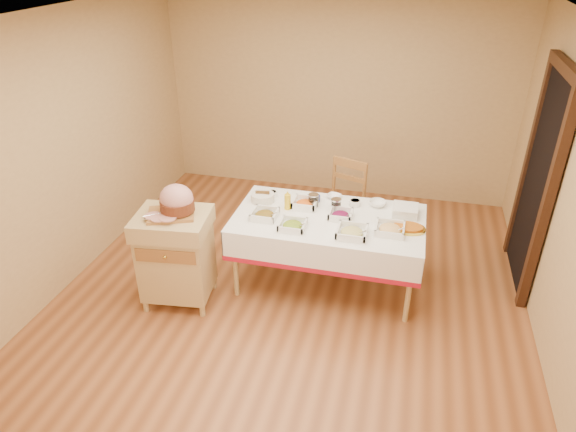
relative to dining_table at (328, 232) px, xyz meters
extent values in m
plane|color=#96562E|center=(-0.30, -0.30, -0.60)|extent=(5.00, 5.00, 0.00)
plane|color=white|center=(-0.30, -0.30, 2.00)|extent=(5.00, 5.00, 0.00)
plane|color=tan|center=(-0.30, 2.20, 0.70)|extent=(4.50, 0.00, 4.50)
plane|color=tan|center=(-0.30, -2.80, 0.70)|extent=(4.50, 0.00, 4.50)
plane|color=tan|center=(-2.55, -0.30, 0.70)|extent=(0.00, 5.00, 5.00)
plane|color=tan|center=(1.95, -0.30, 0.70)|extent=(0.00, 5.00, 5.00)
cube|color=black|center=(1.91, 0.60, 0.45)|extent=(0.06, 0.90, 2.10)
cube|color=#351C10|center=(1.89, 0.10, 0.45)|extent=(0.08, 0.10, 2.10)
cube|color=#351C10|center=(1.89, 1.10, 0.45)|extent=(0.08, 0.10, 2.10)
cube|color=#351C10|center=(1.89, 0.60, 1.55)|extent=(0.08, 1.10, 0.10)
cube|color=tan|center=(0.00, 0.00, 0.13)|extent=(1.80, 1.00, 0.04)
cylinder|color=tan|center=(-0.82, -0.42, -0.24)|extent=(0.05, 0.05, 0.71)
cylinder|color=tan|center=(-0.82, 0.42, -0.24)|extent=(0.05, 0.05, 0.71)
cylinder|color=tan|center=(0.82, -0.42, -0.24)|extent=(0.05, 0.05, 0.71)
cylinder|color=tan|center=(0.82, 0.42, -0.24)|extent=(0.05, 0.05, 0.71)
cube|color=white|center=(0.00, 0.00, 0.16)|extent=(1.82, 1.02, 0.01)
cube|color=tan|center=(-1.33, -0.62, -0.16)|extent=(0.67, 0.58, 0.66)
cube|color=tan|center=(-1.33, -0.62, 0.25)|extent=(0.72, 0.63, 0.16)
cube|color=#986431|center=(-1.33, -0.88, 0.06)|extent=(0.55, 0.08, 0.13)
sphere|color=gold|center=(-1.33, -0.89, 0.06)|extent=(0.03, 0.03, 0.03)
cylinder|color=tan|center=(-1.60, -0.84, -0.54)|extent=(0.05, 0.05, 0.11)
cylinder|color=tan|center=(-1.60, -0.40, -0.54)|extent=(0.05, 0.05, 0.11)
cylinder|color=tan|center=(-1.05, -0.84, -0.54)|extent=(0.05, 0.05, 0.11)
cylinder|color=tan|center=(-1.05, -0.40, -0.54)|extent=(0.05, 0.05, 0.11)
cube|color=#986431|center=(0.00, 0.75, -0.11)|extent=(0.56, 0.54, 0.03)
cylinder|color=#986431|center=(-0.24, 0.63, -0.36)|extent=(0.04, 0.04, 0.48)
cylinder|color=#986431|center=(-0.11, 0.99, -0.36)|extent=(0.04, 0.04, 0.48)
cylinder|color=#986431|center=(0.12, 0.51, -0.36)|extent=(0.04, 0.04, 0.48)
cylinder|color=#986431|center=(0.25, 0.87, -0.36)|extent=(0.04, 0.04, 0.48)
cylinder|color=#986431|center=(-0.11, 0.99, 0.13)|extent=(0.04, 0.04, 0.51)
cylinder|color=#986431|center=(0.25, 0.87, 0.13)|extent=(0.04, 0.04, 0.51)
cube|color=#986431|center=(0.07, 0.93, 0.34)|extent=(0.39, 0.16, 0.10)
cube|color=#986431|center=(-1.33, -0.62, 0.35)|extent=(0.40, 0.32, 0.03)
ellipsoid|color=tan|center=(-1.28, -0.58, 0.49)|extent=(0.30, 0.27, 0.26)
cylinder|color=#5A2814|center=(-1.28, -0.58, 0.42)|extent=(0.31, 0.31, 0.10)
cube|color=silver|center=(-1.38, -0.78, 0.37)|extent=(0.26, 0.11, 0.00)
cylinder|color=silver|center=(-1.41, -0.67, 0.37)|extent=(0.29, 0.09, 0.01)
cube|color=white|center=(-0.60, -0.15, 0.17)|extent=(0.24, 0.24, 0.02)
ellipsoid|color=#AA2113|center=(-0.60, -0.15, 0.19)|extent=(0.18, 0.18, 0.06)
cylinder|color=silver|center=(-0.54, -0.18, 0.20)|extent=(0.15, 0.01, 0.11)
cube|color=white|center=(-0.29, -0.28, 0.17)|extent=(0.24, 0.24, 0.01)
ellipsoid|color=gold|center=(-0.29, -0.28, 0.19)|extent=(0.18, 0.18, 0.06)
cylinder|color=silver|center=(-0.24, -0.31, 0.19)|extent=(0.13, 0.01, 0.10)
cube|color=white|center=(0.26, -0.28, 0.17)|extent=(0.27, 0.27, 0.02)
ellipsoid|color=tan|center=(0.26, -0.28, 0.19)|extent=(0.20, 0.20, 0.07)
cylinder|color=silver|center=(0.32, -0.31, 0.20)|extent=(0.15, 0.01, 0.11)
cube|color=white|center=(0.59, -0.13, 0.17)|extent=(0.26, 0.26, 0.01)
ellipsoid|color=#DFB16A|center=(0.59, -0.13, 0.19)|extent=(0.20, 0.20, 0.07)
cylinder|color=silver|center=(0.65, -0.16, 0.19)|extent=(0.14, 0.01, 0.10)
cube|color=white|center=(-0.27, 0.16, 0.17)|extent=(0.24, 0.24, 0.02)
ellipsoid|color=orange|center=(-0.27, 0.16, 0.19)|extent=(0.18, 0.18, 0.06)
cylinder|color=silver|center=(-0.22, 0.14, 0.20)|extent=(0.16, 0.01, 0.11)
cube|color=white|center=(0.11, 0.02, 0.17)|extent=(0.22, 0.22, 0.01)
ellipsoid|color=#620C38|center=(0.11, 0.02, 0.19)|extent=(0.17, 0.17, 0.06)
cylinder|color=silver|center=(0.16, 0.00, 0.20)|extent=(0.14, 0.01, 0.10)
cylinder|color=white|center=(-0.65, 0.32, 0.19)|extent=(0.11, 0.11, 0.05)
cylinder|color=black|center=(-0.65, 0.32, 0.20)|extent=(0.09, 0.09, 0.02)
cylinder|color=navy|center=(-0.21, 0.31, 0.19)|extent=(0.13, 0.13, 0.06)
cylinder|color=#620C38|center=(-0.21, 0.31, 0.21)|extent=(0.11, 0.11, 0.02)
cylinder|color=white|center=(0.21, 0.31, 0.19)|extent=(0.12, 0.12, 0.06)
cylinder|color=orange|center=(0.21, 0.31, 0.21)|extent=(0.09, 0.09, 0.02)
imported|color=white|center=(-0.02, 0.42, 0.18)|extent=(0.18, 0.18, 0.03)
imported|color=white|center=(0.43, 0.36, 0.19)|extent=(0.20, 0.20, 0.05)
cylinder|color=silver|center=(-0.19, 0.19, 0.22)|extent=(0.10, 0.10, 0.12)
cylinder|color=silver|center=(-0.19, 0.19, 0.29)|extent=(0.10, 0.10, 0.01)
cylinder|color=black|center=(-0.19, 0.19, 0.20)|extent=(0.08, 0.08, 0.09)
cylinder|color=silver|center=(0.04, 0.16, 0.22)|extent=(0.09, 0.09, 0.11)
cylinder|color=silver|center=(0.04, 0.16, 0.28)|extent=(0.10, 0.10, 0.01)
cylinder|color=black|center=(0.04, 0.16, 0.20)|extent=(0.08, 0.08, 0.08)
cylinder|color=gold|center=(-0.43, 0.07, 0.24)|extent=(0.06, 0.06, 0.16)
cone|color=gold|center=(-0.43, 0.07, 0.34)|extent=(0.04, 0.04, 0.04)
cylinder|color=silver|center=(-0.71, 0.17, 0.20)|extent=(0.24, 0.24, 0.09)
cube|color=white|center=(0.71, 0.24, 0.17)|extent=(0.24, 0.24, 0.01)
cube|color=white|center=(0.71, 0.24, 0.18)|extent=(0.24, 0.24, 0.01)
cube|color=white|center=(0.71, 0.24, 0.20)|extent=(0.24, 0.24, 0.01)
cube|color=white|center=(0.71, 0.24, 0.21)|extent=(0.24, 0.24, 0.01)
cube|color=white|center=(0.71, 0.24, 0.23)|extent=(0.24, 0.24, 0.01)
cube|color=white|center=(0.71, 0.24, 0.24)|extent=(0.24, 0.24, 0.01)
ellipsoid|color=gold|center=(0.75, -0.05, 0.18)|extent=(0.32, 0.23, 0.03)
ellipsoid|color=#B65E13|center=(0.75, -0.05, 0.19)|extent=(0.27, 0.19, 0.03)
camera|label=1|loc=(0.67, -4.27, 2.55)|focal=32.00mm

